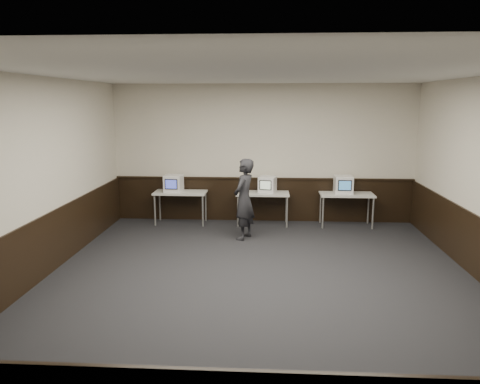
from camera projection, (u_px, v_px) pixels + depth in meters
The scene contains 15 objects.
floor at pixel (259, 284), 7.28m from camera, with size 8.00×8.00×0.00m, color black.
ceiling at pixel (261, 73), 6.67m from camera, with size 8.00×8.00×0.00m, color white.
back_wall at pixel (263, 154), 10.90m from camera, with size 7.00×7.00×0.00m, color beige.
front_wall at pixel (249, 289), 3.06m from camera, with size 7.00×7.00×0.00m, color beige.
left_wall at pixel (33, 181), 7.19m from camera, with size 8.00×8.00×0.00m, color beige.
wainscot_back at pixel (263, 200), 11.09m from camera, with size 6.98×0.04×1.00m, color black.
wainscot_left at pixel (40, 249), 7.40m from camera, with size 0.04×7.98×1.00m, color black.
wainscot_rail at pixel (263, 178), 10.97m from camera, with size 6.98×0.06×0.04m, color black.
desk_left at pixel (180, 195), 10.79m from camera, with size 1.20×0.60×0.75m.
desk_center at pixel (263, 196), 10.68m from camera, with size 1.20×0.60×0.75m.
desk_right at pixel (347, 197), 10.57m from camera, with size 1.20×0.60×0.75m.
emac_left at pixel (174, 184), 10.72m from camera, with size 0.42×0.45×0.39m.
emac_center at pixel (267, 185), 10.66m from camera, with size 0.44×0.46×0.37m.
emac_right at pixel (343, 185), 10.54m from camera, with size 0.40×0.43×0.40m.
person at pixel (244, 199), 9.55m from camera, with size 0.61×0.40×1.67m, color black.
Camera 1 is at (0.11, -6.88, 2.81)m, focal length 35.00 mm.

